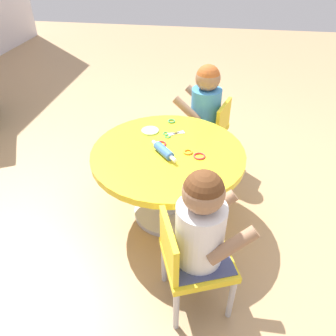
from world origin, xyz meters
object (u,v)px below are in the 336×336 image
object	(u,v)px
craft_table	(168,167)
rolling_pin	(164,151)
child_chair_left	(190,259)
child_chair_right	(208,130)
seated_child_left	(202,223)
seated_child_right	(206,101)
craft_scissors	(171,134)

from	to	relation	value
craft_table	rolling_pin	bearing A→B (deg)	155.48
child_chair_left	rolling_pin	distance (m)	0.63
craft_table	child_chair_right	bearing A→B (deg)	-19.88
seated_child_left	seated_child_right	size ratio (longest dim) A/B	1.00
craft_table	seated_child_right	distance (m)	0.64
rolling_pin	child_chair_right	bearing A→B (deg)	-20.19
seated_child_left	seated_child_right	world-z (taller)	same
child_chair_left	seated_child_left	world-z (taller)	seated_child_left
seated_child_right	craft_scissors	size ratio (longest dim) A/B	3.59
seated_child_left	rolling_pin	distance (m)	0.59
craft_table	child_chair_right	world-z (taller)	child_chair_right
craft_table	rolling_pin	size ratio (longest dim) A/B	4.74
child_chair_left	child_chair_right	bearing A→B (deg)	-0.83
seated_child_right	rolling_pin	bearing A→B (deg)	163.25
child_chair_left	craft_scissors	world-z (taller)	child_chair_left
child_chair_right	craft_scissors	bearing A→B (deg)	151.22
craft_scissors	seated_child_right	bearing A→B (deg)	-23.85
child_chair_right	craft_scissors	xyz separation A→B (m)	(-0.40, 0.22, 0.18)
craft_table	rolling_pin	distance (m)	0.15
child_chair_left	seated_child_right	bearing A→B (deg)	1.02
child_chair_right	seated_child_right	world-z (taller)	seated_child_right
child_chair_right	rolling_pin	bearing A→B (deg)	159.81
seated_child_left	seated_child_right	bearing A→B (deg)	2.84
child_chair_right	seated_child_left	bearing A→B (deg)	-179.01
rolling_pin	craft_scissors	size ratio (longest dim) A/B	1.31
seated_child_left	craft_table	bearing A→B (deg)	21.90
craft_table	seated_child_right	size ratio (longest dim) A/B	1.73
craft_table	seated_child_left	distance (m)	0.64
craft_table	rolling_pin	world-z (taller)	rolling_pin
child_chair_left	seated_child_right	size ratio (longest dim) A/B	1.05
seated_child_left	child_chair_left	bearing A→B (deg)	111.42
child_chair_left	craft_table	bearing A→B (deg)	18.22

